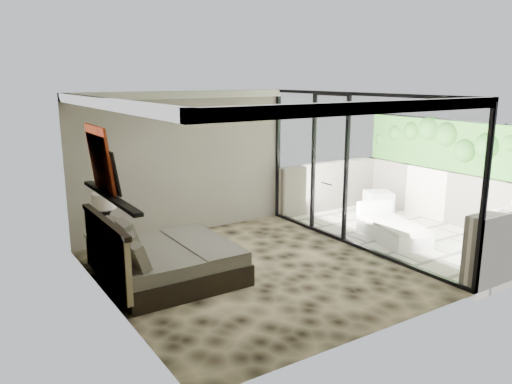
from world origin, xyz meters
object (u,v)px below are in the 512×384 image
nightstand (104,250)px  table_lamp (104,208)px  bed (164,261)px  ottoman (378,203)px  lounger (392,229)px

nightstand → table_lamp: bearing=16.0°
bed → ottoman: 5.61m
table_lamp → ottoman: (6.05, -0.31, -0.69)m
bed → nightstand: 1.34m
lounger → nightstand: bearing=177.0°
ottoman → lounger: (-1.03, -1.35, -0.09)m
bed → nightstand: size_ratio=3.96×
nightstand → table_lamp: size_ratio=0.71×
bed → ottoman: (5.54, 0.90, -0.05)m
nightstand → lounger: lounger is taller
bed → table_lamp: table_lamp is taller
table_lamp → lounger: bearing=-18.3°
table_lamp → nightstand: bearing=-172.4°
ottoman → table_lamp: bearing=177.1°
bed → lounger: bearing=-5.6°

